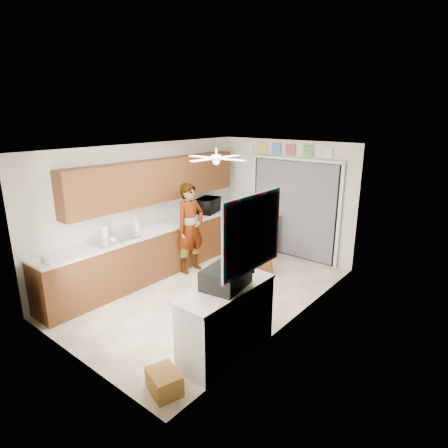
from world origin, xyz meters
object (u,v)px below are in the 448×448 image
Objects in this scene: man at (191,228)px; cup at (113,239)px; microwave at (208,205)px; dog at (217,276)px; suitcase at (226,277)px; soap_bottle at (137,224)px; cardboard_box at (164,382)px; paper_towel_roll at (105,233)px; navy_crate at (200,341)px.

cup is at bearing 172.21° from man.
man reaches higher than microwave.
cup is 0.17× the size of dog.
suitcase is (2.55, -0.13, 0.09)m from cup.
dog is at bearing 22.83° from soap_bottle.
cup reaches higher than cardboard_box.
suitcase is at bearing -15.20° from soap_bottle.
soap_bottle reaches higher than suitcase.
microwave is 1.06m from man.
soap_bottle is at bearing 179.85° from dog.
cardboard_box is 2.63m from dog.
microwave is at bearing 113.12° from dog.
suitcase is (2.68, -0.73, -0.03)m from soap_bottle.
cup is 0.42× the size of paper_towel_roll.
paper_towel_roll reaches higher than dog.
paper_towel_roll reaches higher than cup.
navy_crate is at bearing 106.17° from cardboard_box.
cardboard_box is (2.48, -1.14, -0.85)m from cup.
man reaches higher than dog.
microwave is at bearing 87.29° from paper_towel_roll.
paper_towel_roll is at bearing -163.10° from dog.
cardboard_box is (2.61, -1.74, -0.97)m from soap_bottle.
cardboard_box is at bearing -102.68° from suitcase.
microwave reaches higher than paper_towel_roll.
dog is at bearing 122.69° from navy_crate.
soap_bottle is 3.28m from cardboard_box.
cup is 0.34× the size of navy_crate.
soap_bottle is at bearing 156.06° from suitcase.
microwave is 0.97× the size of suitcase.
microwave is 2.52m from paper_towel_roll.
cup is 2.55m from suitcase.
man reaches higher than suitcase.
microwave is 2.28× the size of paper_towel_roll.
cardboard_box reaches higher than navy_crate.
cardboard_box is at bearing -22.68° from paper_towel_roll.
dog is at bearing -105.06° from man.
man is (0.33, 1.53, -0.10)m from cup.
cup is 0.06× the size of man.
cup is (0.07, -2.49, -0.12)m from microwave.
paper_towel_roll is 0.62× the size of cardboard_box.
microwave is 1.82× the size of soap_bottle.
cup is at bearing -77.97° from soap_bottle.
paper_towel_roll is at bearing 169.26° from suitcase.
microwave is at bearing 91.51° from cup.
soap_bottle is 0.64m from paper_towel_roll.
navy_crate is at bearing -158.00° from microwave.
dog is (0.95, -0.33, -0.63)m from man.
paper_towel_roll is at bearing -95.15° from soap_bottle.
microwave reaches higher than dog.
suitcase is 2.00m from dog.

